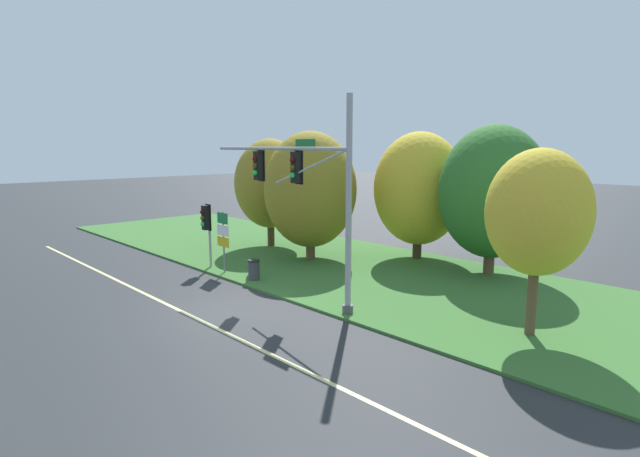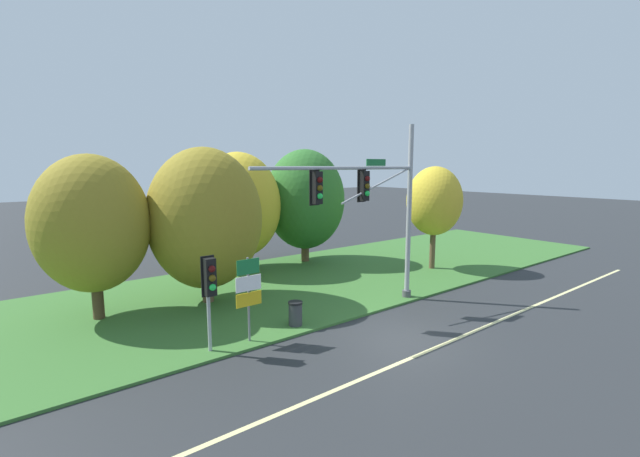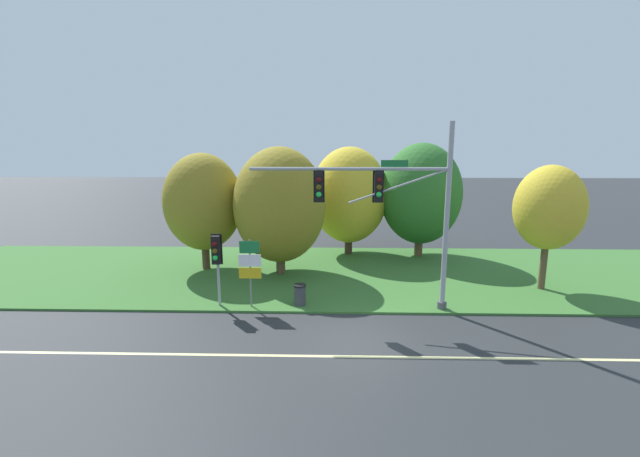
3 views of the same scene
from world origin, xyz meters
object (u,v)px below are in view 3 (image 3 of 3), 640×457
object	(u,v)px
pedestrian_signal_near_kerb	(216,254)
route_sign_post	(250,264)
trash_bin	(300,294)
tree_behind_signpost	(349,195)
tree_left_of_mast	(280,205)
tree_mid_verge	(421,194)
tree_tall_centre	(549,208)
traffic_signal_mast	(394,202)
tree_nearest_road	(203,202)

from	to	relation	value
pedestrian_signal_near_kerb	route_sign_post	world-z (taller)	pedestrian_signal_near_kerb
pedestrian_signal_near_kerb	trash_bin	size ratio (longest dim) A/B	3.46
tree_behind_signpost	trash_bin	size ratio (longest dim) A/B	7.36
tree_left_of_mast	tree_behind_signpost	distance (m)	5.85
tree_mid_verge	tree_tall_centre	world-z (taller)	tree_mid_verge
tree_mid_verge	route_sign_post	bearing A→B (deg)	-135.09
route_sign_post	tree_tall_centre	size ratio (longest dim) A/B	0.49
tree_behind_signpost	tree_mid_verge	xyz separation A→B (m)	(4.44, -0.40, 0.14)
traffic_signal_mast	pedestrian_signal_near_kerb	bearing A→B (deg)	-179.84
tree_behind_signpost	tree_mid_verge	distance (m)	4.46
tree_tall_centre	traffic_signal_mast	bearing A→B (deg)	-160.34
traffic_signal_mast	tree_mid_verge	world-z (taller)	traffic_signal_mast
pedestrian_signal_near_kerb	tree_nearest_road	distance (m)	6.38
tree_tall_centre	trash_bin	size ratio (longest dim) A/B	6.49
tree_tall_centre	tree_mid_verge	bearing A→B (deg)	127.23
pedestrian_signal_near_kerb	tree_tall_centre	size ratio (longest dim) A/B	0.53
traffic_signal_mast	tree_nearest_road	world-z (taller)	traffic_signal_mast
pedestrian_signal_near_kerb	tree_nearest_road	xyz separation A→B (m)	(-2.22, 5.80, 1.48)
tree_behind_signpost	trash_bin	world-z (taller)	tree_behind_signpost
traffic_signal_mast	pedestrian_signal_near_kerb	size ratio (longest dim) A/B	2.60
tree_left_of_mast	tree_tall_centre	bearing A→B (deg)	-10.06
tree_nearest_road	tree_left_of_mast	distance (m)	4.40
tree_tall_centre	trash_bin	bearing A→B (deg)	-167.94
tree_nearest_road	tree_mid_verge	distance (m)	13.10
tree_left_of_mast	trash_bin	size ratio (longest dim) A/B	7.39
tree_mid_verge	tree_nearest_road	bearing A→B (deg)	-165.53
traffic_signal_mast	trash_bin	world-z (taller)	traffic_signal_mast
tree_left_of_mast	trash_bin	xyz separation A→B (m)	(1.41, -4.83, -3.29)
pedestrian_signal_near_kerb	tree_mid_verge	bearing A→B (deg)	40.92
pedestrian_signal_near_kerb	tree_mid_verge	xyz separation A→B (m)	(10.47, 9.07, 1.60)
tree_left_of_mast	tree_tall_centre	world-z (taller)	tree_left_of_mast
tree_nearest_road	tree_tall_centre	bearing A→B (deg)	-9.78
pedestrian_signal_near_kerb	tree_nearest_road	world-z (taller)	tree_nearest_road
tree_left_of_mast	tree_mid_verge	bearing A→B (deg)	25.37
tree_tall_centre	trash_bin	world-z (taller)	tree_tall_centre
tree_left_of_mast	tree_behind_signpost	xyz separation A→B (m)	(3.90, 4.36, 0.04)
pedestrian_signal_near_kerb	tree_nearest_road	bearing A→B (deg)	110.95
traffic_signal_mast	tree_left_of_mast	world-z (taller)	traffic_signal_mast
route_sign_post	tree_mid_verge	bearing A→B (deg)	44.91
tree_nearest_road	pedestrian_signal_near_kerb	bearing A→B (deg)	-69.05
pedestrian_signal_near_kerb	trash_bin	world-z (taller)	pedestrian_signal_near_kerb
tree_tall_centre	trash_bin	distance (m)	12.48
tree_left_of_mast	pedestrian_signal_near_kerb	bearing A→B (deg)	-112.54
pedestrian_signal_near_kerb	route_sign_post	xyz separation A→B (m)	(1.42, 0.05, -0.45)
tree_left_of_mast	tree_tall_centre	xyz separation A→B (m)	(13.12, -2.33, 0.24)
tree_left_of_mast	tree_tall_centre	distance (m)	13.32
traffic_signal_mast	pedestrian_signal_near_kerb	world-z (taller)	traffic_signal_mast
tree_mid_verge	trash_bin	distance (m)	11.72
traffic_signal_mast	tree_nearest_road	distance (m)	11.32
traffic_signal_mast	tree_tall_centre	size ratio (longest dim) A/B	1.39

